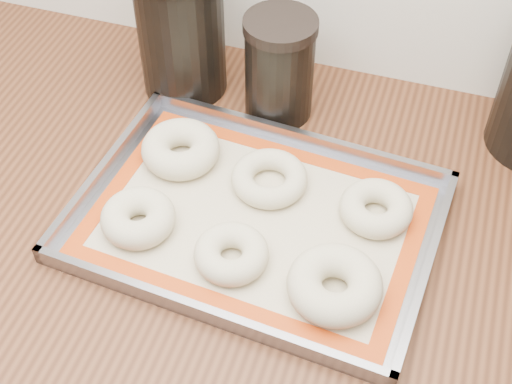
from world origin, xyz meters
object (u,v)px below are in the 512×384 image
(baking_tray, at_px, (256,219))
(canister_left, at_px, (181,27))
(canister_mid, at_px, (279,68))
(bagel_front_mid, at_px, (231,254))
(bagel_back_left, at_px, (181,149))
(bagel_back_mid, at_px, (269,178))
(bagel_front_left, at_px, (138,218))
(bagel_front_right, at_px, (335,285))
(bagel_back_right, at_px, (376,208))

(baking_tray, xyz_separation_m, canister_left, (-0.19, 0.23, 0.10))
(canister_left, relative_size, canister_mid, 1.33)
(canister_mid, bearing_deg, baking_tray, -80.69)
(bagel_front_mid, relative_size, canister_left, 0.43)
(bagel_back_left, relative_size, canister_mid, 0.68)
(bagel_front_mid, xyz_separation_m, bagel_back_left, (-0.13, 0.15, 0.00))
(canister_left, bearing_deg, bagel_back_mid, -41.89)
(bagel_front_mid, bearing_deg, canister_left, 120.83)
(bagel_front_left, relative_size, canister_left, 0.45)
(bagel_front_left, bearing_deg, canister_left, 100.09)
(bagel_front_mid, distance_m, canister_left, 0.37)
(bagel_front_left, distance_m, bagel_back_left, 0.13)
(bagel_back_left, height_order, bagel_back_mid, bagel_back_left)
(bagel_back_mid, bearing_deg, bagel_front_right, -49.29)
(bagel_front_left, bearing_deg, bagel_front_right, -5.36)
(bagel_back_left, bearing_deg, bagel_back_mid, -4.91)
(bagel_back_right, bearing_deg, bagel_back_left, 175.70)
(bagel_front_right, bearing_deg, bagel_front_mid, 176.25)
(bagel_back_left, distance_m, canister_mid, 0.19)
(baking_tray, bearing_deg, canister_left, 129.28)
(bagel_front_left, height_order, bagel_back_left, bagel_back_left)
(bagel_back_left, xyz_separation_m, bagel_back_right, (0.28, -0.02, -0.00))
(baking_tray, relative_size, bagel_back_right, 5.04)
(bagel_back_left, xyz_separation_m, canister_left, (-0.06, 0.16, 0.08))
(bagel_back_left, bearing_deg, baking_tray, -29.21)
(bagel_front_right, xyz_separation_m, canister_left, (-0.32, 0.32, 0.08))
(baking_tray, bearing_deg, bagel_back_right, 20.36)
(bagel_front_left, height_order, canister_mid, canister_mid)
(bagel_front_left, relative_size, bagel_back_mid, 0.93)
(bagel_front_right, bearing_deg, canister_mid, 117.83)
(bagel_back_left, relative_size, canister_left, 0.51)
(bagel_front_left, xyz_separation_m, bagel_back_mid, (0.14, 0.12, -0.00))
(bagel_back_right, bearing_deg, canister_left, 151.93)
(bagel_front_mid, bearing_deg, bagel_back_right, 39.60)
(baking_tray, distance_m, bagel_front_left, 0.15)
(bagel_front_right, distance_m, canister_mid, 0.35)
(bagel_back_mid, bearing_deg, bagel_back_right, -3.76)
(baking_tray, xyz_separation_m, bagel_back_mid, (-0.00, 0.06, 0.01))
(baking_tray, xyz_separation_m, canister_mid, (-0.04, 0.22, 0.07))
(bagel_front_left, relative_size, bagel_front_right, 0.84)
(bagel_back_left, bearing_deg, bagel_front_right, -31.31)
(bagel_back_right, distance_m, canister_mid, 0.26)
(bagel_front_left, distance_m, canister_left, 0.31)
(canister_left, xyz_separation_m, canister_mid, (0.16, -0.01, -0.03))
(bagel_front_right, xyz_separation_m, bagel_back_mid, (-0.13, 0.15, -0.01))
(bagel_back_right, xyz_separation_m, canister_mid, (-0.18, 0.17, 0.06))
(baking_tray, xyz_separation_m, bagel_back_left, (-0.14, 0.08, 0.02))
(bagel_back_left, bearing_deg, bagel_back_right, -4.30)
(baking_tray, relative_size, canister_left, 2.24)
(bagel_back_right, bearing_deg, bagel_front_right, -99.28)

